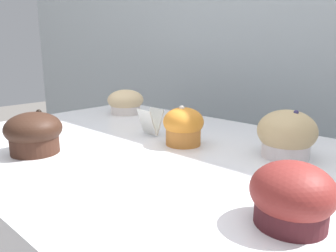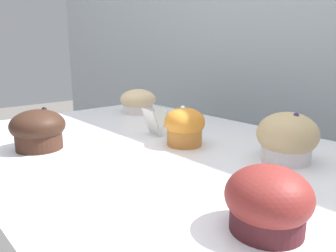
{
  "view_description": "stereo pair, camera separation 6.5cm",
  "coord_description": "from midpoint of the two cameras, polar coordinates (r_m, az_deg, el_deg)",
  "views": [
    {
      "loc": [
        0.42,
        -0.44,
        1.08
      ],
      "look_at": [
        -0.01,
        0.02,
        0.93
      ],
      "focal_mm": 35.0,
      "sensor_mm": 36.0,
      "label": 1
    },
    {
      "loc": [
        0.47,
        -0.39,
        1.08
      ],
      "look_at": [
        -0.01,
        0.02,
        0.93
      ],
      "focal_mm": 35.0,
      "sensor_mm": 36.0,
      "label": 2
    }
  ],
  "objects": [
    {
      "name": "wall_back",
      "position": [
        1.13,
        19.27,
        3.55
      ],
      "size": [
        3.2,
        0.1,
        1.8
      ],
      "primitive_type": "cube",
      "color": "#A8B2B7",
      "rests_on": "ground"
    },
    {
      "name": "muffin_front_center",
      "position": [
        0.62,
        17.19,
        -1.5
      ],
      "size": [
        0.11,
        0.11,
        0.09
      ],
      "color": "silver",
      "rests_on": "display_counter"
    },
    {
      "name": "muffin_back_left",
      "position": [
        0.68,
        -24.91,
        -1.13
      ],
      "size": [
        0.11,
        0.11,
        0.08
      ],
      "color": "#3F241A",
      "rests_on": "display_counter"
    },
    {
      "name": "muffin_back_right",
      "position": [
        0.67,
        -0.35,
        0.03
      ],
      "size": [
        0.08,
        0.08,
        0.08
      ],
      "color": "#C57833",
      "rests_on": "display_counter"
    },
    {
      "name": "muffin_front_left",
      "position": [
        1.01,
        -9.24,
        4.13
      ],
      "size": [
        0.11,
        0.11,
        0.07
      ],
      "color": "white",
      "rests_on": "display_counter"
    },
    {
      "name": "muffin_front_right",
      "position": [
        0.39,
        16.31,
        -11.74
      ],
      "size": [
        0.09,
        0.09,
        0.07
      ],
      "color": "#481B20",
      "rests_on": "display_counter"
    },
    {
      "name": "price_card",
      "position": [
        0.75,
        -5.56,
        0.75
      ],
      "size": [
        0.05,
        0.05,
        0.06
      ],
      "color": "white",
      "rests_on": "display_counter"
    }
  ]
}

